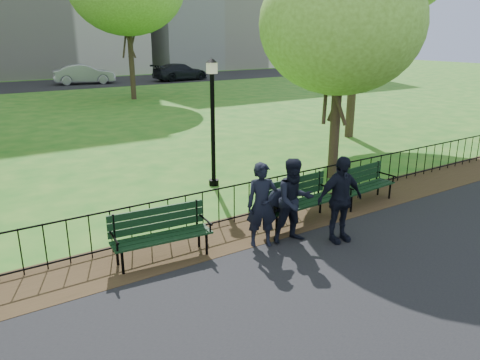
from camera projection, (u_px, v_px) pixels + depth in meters
ground at (314, 249)px, 9.27m from camera, size 120.00×120.00×0.00m
asphalt_path at (478, 338)px, 6.56m from camera, size 60.00×9.20×0.01m
dirt_strip at (269, 224)px, 10.46m from camera, size 60.00×1.60×0.01m
far_street at (17, 87)px, 37.15m from camera, size 70.00×9.00×0.01m
iron_fence at (256, 197)px, 10.71m from camera, size 24.06×0.06×1.00m
park_bench_main at (288, 198)px, 10.06m from camera, size 1.97×0.70×1.10m
park_bench_left_a at (160, 229)px, 8.72m from camera, size 1.91×0.75×1.06m
park_bench_right_a at (363, 181)px, 11.63m from camera, size 1.79×0.68×1.00m
lamppost at (213, 118)px, 12.59m from camera, size 0.31×0.31×3.47m
tree_near_e at (341, 24)px, 12.57m from camera, size 4.46×4.46×6.22m
person_left at (262, 205)px, 9.18m from camera, size 0.74×0.63×1.71m
person_mid at (294, 201)px, 9.35m from camera, size 0.92×0.60×1.74m
person_right at (340, 199)px, 9.37m from camera, size 1.09×0.57×1.78m
sedan_silver at (84, 74)px, 38.90m from camera, size 5.12×2.59×1.61m
sedan_dark at (180, 72)px, 41.93m from camera, size 5.31×2.59×1.49m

